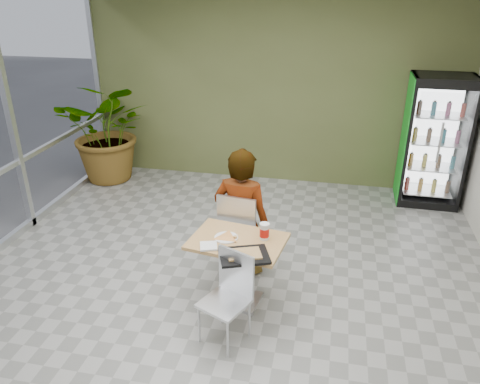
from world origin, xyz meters
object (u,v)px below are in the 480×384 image
Objects in this scene: potted_plant at (110,131)px; soda_cup at (264,232)px; chair_near at (230,289)px; cafeteria_tray at (244,256)px; seated_woman at (241,224)px; beverage_fridge at (434,141)px; dining_table at (238,258)px; chair_far at (239,227)px.

soda_cup is at bearing -42.55° from potted_plant.
potted_plant reaches higher than soda_cup.
chair_near reaches higher than cafeteria_tray.
chair_near is 1.13m from seated_woman.
beverage_fridge is at bearing 56.58° from cafeteria_tray.
beverage_fridge is at bearing -127.79° from seated_woman.
chair_near is at bearing -110.54° from soda_cup.
seated_woman is 3.42m from beverage_fridge.
soda_cup reaches higher than cafeteria_tray.
soda_cup reaches higher than dining_table.
dining_table is at bearing 105.08° from seated_woman.
dining_table is 0.40m from soda_cup.
seated_woman is 0.68m from soda_cup.
chair_far is at bearing 121.84° from chair_near.
dining_table is 2.22× the size of cafeteria_tray.
potted_plant is at bearing 154.32° from chair_near.
soda_cup is (0.35, -0.54, 0.23)m from seated_woman.
dining_table is 0.40m from cafeteria_tray.
seated_woman is 3.52m from potted_plant.
soda_cup is at bearing 133.79° from chair_far.
potted_plant reaches higher than dining_table.
soda_cup is 0.40m from cafeteria_tray.
dining_table is 0.60× the size of potted_plant.
chair_far is 0.65m from soda_cup.
soda_cup is 0.09× the size of beverage_fridge.
potted_plant is (-2.81, 3.37, 0.33)m from chair_near.
chair_far is 2.18× the size of cafeteria_tray.
seated_woman is (0.01, 0.05, 0.01)m from chair_far.
cafeteria_tray is at bearing 92.37° from chair_near.
chair_far is 0.56× the size of seated_woman.
seated_woman reaches higher than dining_table.
chair_far is at bearing -133.47° from beverage_fridge.
chair_near is (0.04, -0.52, -0.01)m from dining_table.
chair_near is 1.93× the size of cafeteria_tray.
chair_near is at bearing -121.83° from beverage_fridge.
seated_woman is at bearing -96.34° from chair_far.
beverage_fridge is (2.05, 2.94, 0.13)m from soda_cup.
chair_far is 5.71× the size of soda_cup.
cafeteria_tray is (0.09, 0.22, 0.24)m from chair_near.
seated_woman reaches higher than chair_far.
soda_cup is at bearing 129.92° from seated_woman.
soda_cup is (0.26, 0.07, 0.30)m from dining_table.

